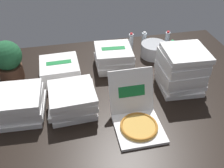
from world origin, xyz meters
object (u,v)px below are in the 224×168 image
pizza_stack_right_near (20,104)px  water_bottle_1 (144,41)px  ice_bucket (154,50)px  potted_plant (8,60)px  pizza_stack_center_far (114,58)px  pizza_stack_right_far (72,100)px  water_bottle_3 (167,40)px  open_pizza_box (137,116)px  water_bottle_2 (131,42)px  pizza_stack_center_near (60,70)px  pizza_stack_right_mid (181,69)px  water_bottle_0 (171,49)px

pizza_stack_right_near → water_bottle_1: pizza_stack_right_near is taller
ice_bucket → potted_plant: size_ratio=0.70×
pizza_stack_center_far → pizza_stack_right_far: bearing=-129.6°
water_bottle_1 → water_bottle_3: size_ratio=1.00×
open_pizza_box → water_bottle_2: size_ratio=2.39×
pizza_stack_center_near → pizza_stack_right_mid: (1.11, -0.39, 0.11)m
pizza_stack_right_mid → ice_bucket: pizza_stack_right_mid is taller
water_bottle_0 → pizza_stack_right_near: bearing=-159.2°
pizza_stack_center_far → water_bottle_2: pizza_stack_center_far is taller
pizza_stack_center_near → ice_bucket: size_ratio=1.39×
pizza_stack_right_near → water_bottle_3: pizza_stack_right_near is taller
ice_bucket → water_bottle_1: size_ratio=1.34×
pizza_stack_right_mid → water_bottle_1: (-0.10, 0.79, -0.10)m
open_pizza_box → water_bottle_2: open_pizza_box is taller
water_bottle_1 → pizza_stack_right_mid: bearing=-82.5°
open_pizza_box → water_bottle_2: (0.27, 1.17, 0.03)m
pizza_stack_right_mid → water_bottle_2: size_ratio=1.89×
pizza_stack_right_far → ice_bucket: 1.21m
open_pizza_box → water_bottle_3: 1.33m
pizza_stack_center_far → water_bottle_2: (0.27, 0.32, -0.01)m
water_bottle_1 → potted_plant: 1.52m
water_bottle_0 → water_bottle_1: same height
pizza_stack_center_near → pizza_stack_right_mid: pizza_stack_right_mid is taller
pizza_stack_right_near → pizza_stack_center_far: pizza_stack_center_far is taller
pizza_stack_center_near → pizza_stack_right_far: size_ratio=0.99×
water_bottle_3 → potted_plant: 1.78m
water_bottle_1 → water_bottle_3: (0.28, -0.04, 0.00)m
ice_bucket → water_bottle_0: 0.20m
pizza_stack_right_far → water_bottle_0: 1.33m
open_pizza_box → ice_bucket: open_pizza_box is taller
pizza_stack_right_far → water_bottle_1: bearing=44.5°
pizza_stack_center_near → water_bottle_3: bearing=15.5°
potted_plant → water_bottle_2: bearing=13.4°
pizza_stack_right_far → water_bottle_3: pizza_stack_right_far is taller
water_bottle_2 → water_bottle_0: bearing=-33.8°
water_bottle_2 → water_bottle_3: same height
water_bottle_3 → potted_plant: size_ratio=0.53×
pizza_stack_right_mid → potted_plant: size_ratio=0.99×
ice_bucket → water_bottle_1: bearing=107.1°
water_bottle_1 → water_bottle_0: bearing=-47.6°
pizza_stack_right_far → potted_plant: potted_plant is taller
pizza_stack_center_near → potted_plant: potted_plant is taller
pizza_stack_right_near → pizza_stack_center_near: bearing=53.4°
water_bottle_3 → pizza_stack_center_far: bearing=-158.9°
pizza_stack_right_mid → pizza_stack_right_far: 1.04m
pizza_stack_center_far → water_bottle_3: 0.76m
pizza_stack_center_far → ice_bucket: (0.49, 0.13, -0.04)m
ice_bucket → potted_plant: bearing=-175.4°
pizza_stack_right_near → pizza_stack_right_far: (0.43, -0.04, 0.00)m
water_bottle_0 → water_bottle_2: 0.48m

